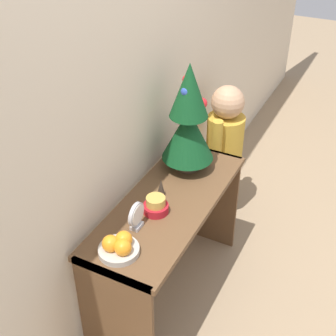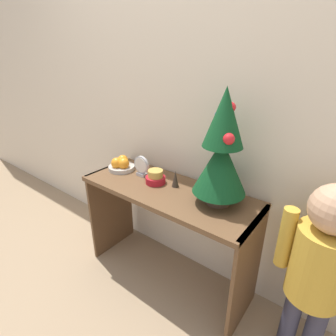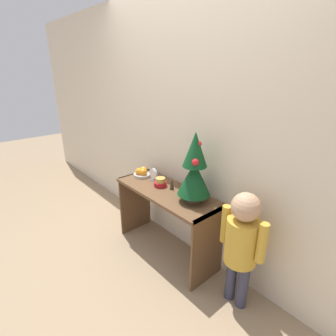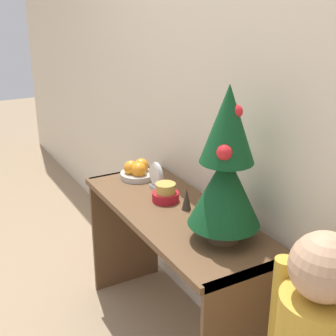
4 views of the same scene
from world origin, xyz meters
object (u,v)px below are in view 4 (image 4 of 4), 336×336
mini_tree (226,168)px  fruit_bowl (137,171)px  figurine (187,199)px  singing_bowl (166,193)px  desk_clock (156,176)px

mini_tree → fruit_bowl: size_ratio=3.36×
mini_tree → figurine: size_ratio=5.92×
singing_bowl → figurine: bearing=16.3°
figurine → desk_clock: bearing=-177.4°
mini_tree → desk_clock: (-0.57, -0.00, -0.23)m
fruit_bowl → figurine: figurine is taller
fruit_bowl → singing_bowl: size_ratio=1.45×
mini_tree → desk_clock: 0.62m
singing_bowl → figurine: (0.13, 0.04, 0.01)m
singing_bowl → figurine: figurine is taller
mini_tree → fruit_bowl: (-0.76, -0.02, -0.26)m
desk_clock → figurine: size_ratio=1.33×
fruit_bowl → figurine: 0.46m
desk_clock → figurine: (0.27, 0.01, -0.02)m
fruit_bowl → figurine: (0.46, 0.03, 0.01)m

